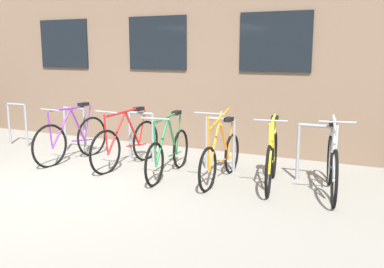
{
  "coord_description": "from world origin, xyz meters",
  "views": [
    {
      "loc": [
        4.56,
        -4.61,
        1.92
      ],
      "look_at": [
        1.54,
        1.6,
        0.62
      ],
      "focal_mm": 41.45,
      "sensor_mm": 36.0,
      "label": 1
    }
  ],
  "objects": [
    {
      "name": "bicycle_orange",
      "position": [
        2.14,
        1.35,
        0.37
      ],
      "size": [
        0.44,
        1.69,
        1.11
      ],
      "color": "black",
      "rests_on": "ground"
    },
    {
      "name": "bicycle_silver",
      "position": [
        3.73,
        1.44,
        0.4
      ],
      "size": [
        0.51,
        1.72,
        1.09
      ],
      "color": "black",
      "rests_on": "ground"
    },
    {
      "name": "ground_plane",
      "position": [
        0.0,
        0.0,
        0.0
      ],
      "size": [
        42.0,
        42.0,
        0.0
      ],
      "primitive_type": "plane",
      "color": "gray"
    },
    {
      "name": "storefront_building",
      "position": [
        0.0,
        6.55,
        3.1
      ],
      "size": [
        28.0,
        6.75,
        6.19
      ],
      "color": "#7A604C",
      "rests_on": "ground"
    },
    {
      "name": "bicycle_green",
      "position": [
        1.3,
        1.26,
        0.37
      ],
      "size": [
        0.44,
        1.73,
        1.0
      ],
      "color": "black",
      "rests_on": "ground"
    },
    {
      "name": "bicycle_yellow",
      "position": [
        2.89,
        1.45,
        0.39
      ],
      "size": [
        0.49,
        1.69,
        1.05
      ],
      "color": "black",
      "rests_on": "ground"
    },
    {
      "name": "bicycle_red",
      "position": [
        0.39,
        1.45,
        0.39
      ],
      "size": [
        0.44,
        1.78,
        1.01
      ],
      "color": "black",
      "rests_on": "ground"
    },
    {
      "name": "bicycle_purple",
      "position": [
        -0.7,
        1.35,
        0.4
      ],
      "size": [
        0.44,
        1.73,
        1.02
      ],
      "color": "black",
      "rests_on": "ground"
    },
    {
      "name": "bike_rack",
      "position": [
        0.4,
        1.9,
        0.52
      ],
      "size": [
        6.53,
        0.05,
        0.87
      ],
      "color": "gray",
      "rests_on": "ground"
    }
  ]
}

